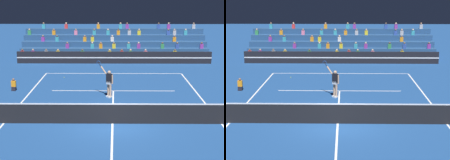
{
  "view_description": "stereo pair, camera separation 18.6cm",
  "coord_description": "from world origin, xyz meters",
  "views": [
    {
      "loc": [
        0.16,
        -17.84,
        6.47
      ],
      "look_at": [
        -0.07,
        4.93,
        1.1
      ],
      "focal_mm": 60.0,
      "sensor_mm": 36.0,
      "label": 1
    },
    {
      "loc": [
        0.34,
        -17.84,
        6.47
      ],
      "look_at": [
        -0.07,
        4.93,
        1.1
      ],
      "focal_mm": 60.0,
      "sensor_mm": 36.0,
      "label": 2
    }
  ],
  "objects": [
    {
      "name": "ground_plane",
      "position": [
        0.0,
        0.0,
        0.0
      ],
      "size": [
        120.0,
        120.0,
        0.0
      ],
      "primitive_type": "plane",
      "color": "navy"
    },
    {
      "name": "tennis_ball",
      "position": [
        -3.83,
        10.3,
        0.03
      ],
      "size": [
        0.07,
        0.07,
        0.07
      ],
      "primitive_type": "sphere",
      "color": "#C6DB33",
      "rests_on": "ground"
    },
    {
      "name": "bleacher_stand",
      "position": [
        -0.0,
        20.13,
        1.02
      ],
      "size": [
        18.41,
        4.75,
        3.38
      ],
      "color": "navy",
      "rests_on": "ground"
    },
    {
      "name": "court_lines",
      "position": [
        0.0,
        0.0,
        0.0
      ],
      "size": [
        11.1,
        23.9,
        0.01
      ],
      "color": "white",
      "rests_on": "ground"
    },
    {
      "name": "tennis_player",
      "position": [
        -0.27,
        4.9,
        0.98
      ],
      "size": [
        1.11,
        0.85,
        2.32
      ],
      "color": "tan",
      "rests_on": "ground"
    },
    {
      "name": "tennis_net",
      "position": [
        0.0,
        0.0,
        0.54
      ],
      "size": [
        12.0,
        0.1,
        1.1
      ],
      "color": "#2D6B38",
      "rests_on": "ground"
    },
    {
      "name": "sponsor_banner_wall",
      "position": [
        0.0,
        16.33,
        0.55
      ],
      "size": [
        18.0,
        0.26,
        1.1
      ],
      "color": "black",
      "rests_on": "ground"
    },
    {
      "name": "ball_kid_courtside",
      "position": [
        -6.7,
        6.44,
        0.33
      ],
      "size": [
        0.3,
        0.36,
        0.84
      ],
      "color": "black",
      "rests_on": "ground"
    }
  ]
}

